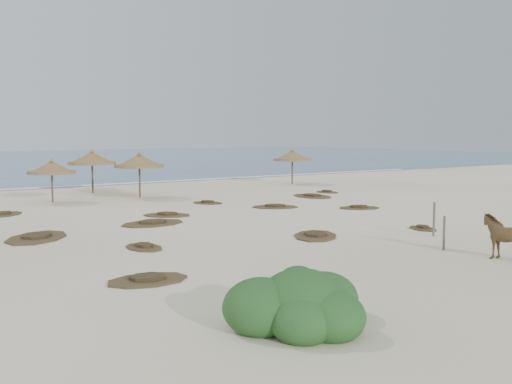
# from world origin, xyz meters

# --- Properties ---
(ground) EXTENTS (160.00, 160.00, 0.00)m
(ground) POSITION_xyz_m (0.00, 0.00, 0.00)
(ground) COLOR #FCEBCF
(ground) RESTS_ON ground
(foam_line) EXTENTS (70.00, 0.60, 0.01)m
(foam_line) POSITION_xyz_m (0.00, 26.00, 0.00)
(foam_line) COLOR white
(foam_line) RESTS_ON ground
(palapa_2) EXTENTS (2.83, 2.83, 2.42)m
(palapa_2) POSITION_xyz_m (-4.18, 16.72, 1.88)
(palapa_2) COLOR brown
(palapa_2) RESTS_ON ground
(palapa_3) EXTENTS (3.69, 3.69, 2.81)m
(palapa_3) POSITION_xyz_m (-0.68, 20.32, 2.18)
(palapa_3) COLOR brown
(palapa_3) RESTS_ON ground
(palapa_4) EXTENTS (3.15, 3.15, 2.74)m
(palapa_4) POSITION_xyz_m (0.75, 16.22, 2.12)
(palapa_4) COLOR brown
(palapa_4) RESTS_ON ground
(palapa_5) EXTENTS (2.98, 2.98, 2.69)m
(palapa_5) POSITION_xyz_m (14.04, 18.39, 2.09)
(palapa_5) COLOR brown
(palapa_5) RESTS_ON ground
(horse) EXTENTS (1.33, 1.76, 1.35)m
(horse) POSITION_xyz_m (2.87, -5.91, 0.68)
(horse) COLOR olive
(horse) RESTS_ON ground
(fence_post_near) EXTENTS (0.11, 0.11, 1.12)m
(fence_post_near) POSITION_xyz_m (2.41, -3.92, 0.56)
(fence_post_near) COLOR #665E4C
(fence_post_near) RESTS_ON ground
(fence_post_far) EXTENTS (0.11, 0.11, 1.26)m
(fence_post_far) POSITION_xyz_m (4.27, -2.09, 0.63)
(fence_post_far) COLOR #665E4C
(fence_post_far) RESTS_ON ground
(bush) EXTENTS (2.95, 2.60, 1.32)m
(bush) POSITION_xyz_m (-6.07, -6.97, 0.43)
(bush) COLOR #2F6129
(bush) RESTS_ON ground
(scrub_1) EXTENTS (3.31, 3.48, 0.16)m
(scrub_1) POSITION_xyz_m (-7.79, 5.77, 0.05)
(scrub_1) COLOR brown
(scrub_1) RESTS_ON ground
(scrub_2) EXTENTS (1.15, 1.68, 0.16)m
(scrub_2) POSITION_xyz_m (-5.37, 1.91, 0.05)
(scrub_2) COLOR brown
(scrub_2) RESTS_ON ground
(scrub_3) EXTENTS (2.82, 2.58, 0.16)m
(scrub_3) POSITION_xyz_m (4.48, 7.86, 0.05)
(scrub_3) COLOR brown
(scrub_3) RESTS_ON ground
(scrub_4) EXTENTS (2.47, 2.14, 0.16)m
(scrub_4) POSITION_xyz_m (7.72, 5.11, 0.05)
(scrub_4) COLOR brown
(scrub_4) RESTS_ON ground
(scrub_5) EXTENTS (2.14, 3.06, 0.16)m
(scrub_5) POSITION_xyz_m (9.36, 10.61, 0.05)
(scrub_5) COLOR brown
(scrub_5) RESTS_ON ground
(scrub_6) EXTENTS (2.57, 2.45, 0.16)m
(scrub_6) POSITION_xyz_m (-7.56, 12.83, 0.05)
(scrub_6) COLOR brown
(scrub_6) RESTS_ON ground
(scrub_7) EXTENTS (1.79, 2.07, 0.16)m
(scrub_7) POSITION_xyz_m (2.52, 11.33, 0.05)
(scrub_7) COLOR brown
(scrub_7) RESTS_ON ground
(scrub_9) EXTENTS (2.78, 2.79, 0.16)m
(scrub_9) POSITION_xyz_m (0.63, 0.30, 0.05)
(scrub_9) COLOR brown
(scrub_9) RESTS_ON ground
(scrub_10) EXTENTS (1.28, 1.77, 0.16)m
(scrub_10) POSITION_xyz_m (11.77, 11.97, 0.05)
(scrub_10) COLOR brown
(scrub_10) RESTS_ON ground
(scrub_11) EXTENTS (2.26, 1.61, 0.16)m
(scrub_11) POSITION_xyz_m (-7.05, -2.06, 0.05)
(scrub_11) COLOR brown
(scrub_11) RESTS_ON ground
(scrub_12) EXTENTS (1.20, 1.52, 0.16)m
(scrub_12) POSITION_xyz_m (5.15, -0.90, 0.05)
(scrub_12) COLOR brown
(scrub_12) RESTS_ON ground
(scrub_13) EXTENTS (2.58, 2.48, 0.16)m
(scrub_13) POSITION_xyz_m (-1.39, 8.30, 0.05)
(scrub_13) COLOR brown
(scrub_13) RESTS_ON ground
(scrub_15) EXTENTS (2.92, 2.05, 0.16)m
(scrub_15) POSITION_xyz_m (-2.97, 6.44, 0.05)
(scrub_15) COLOR brown
(scrub_15) RESTS_ON ground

